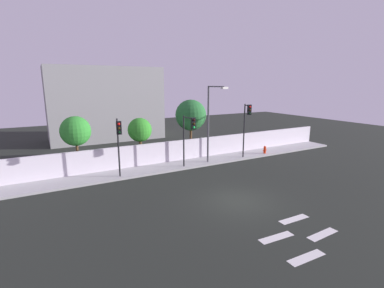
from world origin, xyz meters
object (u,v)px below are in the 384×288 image
Objects in this scene: roadside_tree_leftmost at (76,131)px; roadside_tree_midright at (191,115)px; fire_hydrant at (265,149)px; traffic_light_center at (247,120)px; street_lamp_curbside at (211,118)px; roadside_tree_midleft at (140,130)px; traffic_light_right at (189,131)px; traffic_light_left at (119,136)px.

roadside_tree_midright reaches higher than roadside_tree_leftmost.
fire_hydrant is at bearing -21.56° from roadside_tree_midright.
traffic_light_center is 5.13m from roadside_tree_midright.
roadside_tree_midleft is (-5.32, 2.83, -1.04)m from street_lamp_curbside.
roadside_tree_midright is at bearing 59.38° from traffic_light_right.
roadside_tree_leftmost is at bearing 170.89° from fire_hydrant.
roadside_tree_midright is at bearing 0.00° from roadside_tree_leftmost.
traffic_light_center is 9.54m from roadside_tree_midleft.
traffic_light_center is 1.10× the size of roadside_tree_leftmost.
roadside_tree_midleft is at bearing 52.90° from traffic_light_left.
roadside_tree_midleft is at bearing 180.00° from roadside_tree_midright.
roadside_tree_leftmost is 1.11× the size of roadside_tree_midleft.
traffic_light_center is 6.17m from traffic_light_right.
traffic_light_left is at bearing -174.66° from street_lamp_curbside.
roadside_tree_midleft is at bearing 127.90° from traffic_light_right.
roadside_tree_midright is (4.95, -0.00, 1.00)m from roadside_tree_midleft.
roadside_tree_midright is at bearing 25.03° from traffic_light_left.
roadside_tree_leftmost is 0.82× the size of roadside_tree_midright.
traffic_light_right is (5.52, -0.04, -0.06)m from traffic_light_left.
street_lamp_curbside is at bearing 5.34° from traffic_light_left.
roadside_tree_midleft is (5.08, 0.00, -0.32)m from roadside_tree_leftmost.
traffic_light_left is 0.87× the size of traffic_light_center.
fire_hydrant is (8.99, 0.91, -2.73)m from traffic_light_right.
traffic_light_left is 4.29m from roadside_tree_leftmost.
traffic_light_left is 1.02× the size of traffic_light_right.
traffic_light_center is at bearing 1.87° from traffic_light_left.
traffic_light_center is 1.17× the size of traffic_light_right.
street_lamp_curbside reaches higher than roadside_tree_midright.
roadside_tree_leftmost reaches higher than fire_hydrant.
roadside_tree_leftmost is at bearing 167.18° from traffic_light_center.
traffic_light_right is 2.74m from street_lamp_curbside.
roadside_tree_leftmost is at bearing 155.39° from traffic_light_right.
roadside_tree_midright is (-0.36, 2.83, -0.04)m from street_lamp_curbside.
traffic_light_center is 6.65× the size of fire_hydrant.
roadside_tree_midright reaches higher than traffic_light_right.
traffic_light_center reaches higher than traffic_light_left.
street_lamp_curbside reaches higher than roadside_tree_leftmost.
fire_hydrant is 0.18× the size of roadside_tree_midleft.
roadside_tree_leftmost is 10.05m from roadside_tree_midright.
street_lamp_curbside is at bearing -27.99° from roadside_tree_midleft.
fire_hydrant is at bearing -9.11° from roadside_tree_leftmost.
roadside_tree_leftmost is (-2.37, 3.58, 0.01)m from traffic_light_left.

